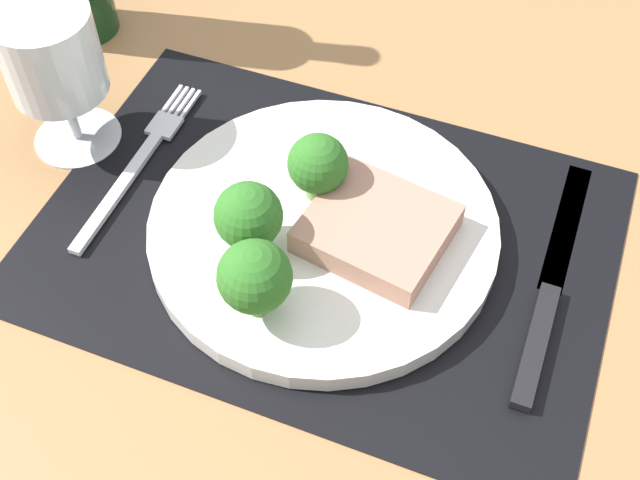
{
  "coord_description": "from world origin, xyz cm",
  "views": [
    {
      "loc": [
        13.3,
        -34.93,
        48.71
      ],
      "look_at": [
        0.4,
        -1.71,
        1.9
      ],
      "focal_mm": 45.21,
      "sensor_mm": 36.0,
      "label": 1
    }
  ],
  "objects_px": {
    "wine_glass": "(53,62)",
    "plate": "(323,228)",
    "fork": "(139,161)",
    "knife": "(549,295)",
    "steak": "(376,230)"
  },
  "relations": [
    {
      "from": "plate",
      "to": "knife",
      "type": "distance_m",
      "value": 0.17
    },
    {
      "from": "wine_glass",
      "to": "knife",
      "type": "bearing_deg",
      "value": -2.58
    },
    {
      "from": "steak",
      "to": "knife",
      "type": "relative_size",
      "value": 0.43
    },
    {
      "from": "knife",
      "to": "wine_glass",
      "type": "xyz_separation_m",
      "value": [
        -0.4,
        0.02,
        0.08
      ]
    },
    {
      "from": "fork",
      "to": "wine_glass",
      "type": "bearing_deg",
      "value": 172.66
    },
    {
      "from": "fork",
      "to": "plate",
      "type": "bearing_deg",
      "value": -4.06
    },
    {
      "from": "plate",
      "to": "wine_glass",
      "type": "bearing_deg",
      "value": 174.2
    },
    {
      "from": "steak",
      "to": "fork",
      "type": "distance_m",
      "value": 0.21
    },
    {
      "from": "wine_glass",
      "to": "plate",
      "type": "bearing_deg",
      "value": -5.8
    },
    {
      "from": "plate",
      "to": "steak",
      "type": "relative_size",
      "value": 2.68
    },
    {
      "from": "steak",
      "to": "plate",
      "type": "bearing_deg",
      "value": 177.5
    },
    {
      "from": "plate",
      "to": "fork",
      "type": "bearing_deg",
      "value": 175.11
    },
    {
      "from": "knife",
      "to": "wine_glass",
      "type": "distance_m",
      "value": 0.41
    },
    {
      "from": "plate",
      "to": "knife",
      "type": "xyz_separation_m",
      "value": [
        0.17,
        0.01,
        -0.0
      ]
    },
    {
      "from": "steak",
      "to": "fork",
      "type": "bearing_deg",
      "value": 175.59
    }
  ]
}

